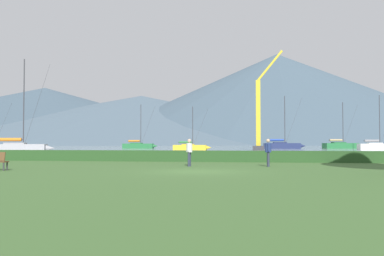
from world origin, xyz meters
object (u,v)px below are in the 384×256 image
object	(u,v)px
sailboat_slip_2	(190,147)
person_seated_viewer	(268,150)
sailboat_slip_4	(377,146)
sailboat_slip_9	(341,145)
sailboat_slip_1	(139,145)
sailboat_slip_5	(282,145)
person_standing_walker	(189,150)
sailboat_slip_7	(19,147)
dock_crane	(259,119)

from	to	relation	value
sailboat_slip_2	person_seated_viewer	distance (m)	52.73
sailboat_slip_4	sailboat_slip_9	xyz separation A→B (m)	(-4.91, 12.01, 0.05)
sailboat_slip_4	sailboat_slip_9	size ratio (longest dim) A/B	1.02
sailboat_slip_1	sailboat_slip_9	distance (m)	47.12
sailboat_slip_5	person_standing_walker	world-z (taller)	sailboat_slip_5
sailboat_slip_2	sailboat_slip_5	size ratio (longest dim) A/B	0.68
sailboat_slip_7	sailboat_slip_5	bearing A→B (deg)	30.85
sailboat_slip_9	person_standing_walker	xyz separation A→B (m)	(-22.87, -78.15, 0.22)
sailboat_slip_2	sailboat_slip_4	world-z (taller)	sailboat_slip_4
person_standing_walker	sailboat_slip_1	bearing A→B (deg)	118.20
sailboat_slip_1	dock_crane	world-z (taller)	dock_crane
dock_crane	sailboat_slip_5	bearing A→B (deg)	75.26
sailboat_slip_1	sailboat_slip_4	xyz separation A→B (m)	(51.72, -6.61, 0.01)
person_seated_viewer	person_standing_walker	world-z (taller)	same
sailboat_slip_1	sailboat_slip_4	world-z (taller)	sailboat_slip_4
sailboat_slip_5	sailboat_slip_9	distance (m)	15.00
sailboat_slip_5	sailboat_slip_7	size ratio (longest dim) A/B	0.89
sailboat_slip_4	dock_crane	xyz separation A→B (m)	(-23.61, -13.64, 4.91)
sailboat_slip_1	sailboat_slip_5	distance (m)	33.21
sailboat_slip_9	dock_crane	bearing A→B (deg)	-142.63
sailboat_slip_7	sailboat_slip_1	bearing A→B (deg)	66.67
sailboat_slip_4	dock_crane	world-z (taller)	dock_crane
sailboat_slip_7	person_seated_viewer	size ratio (longest dim) A/B	8.00
sailboat_slip_1	sailboat_slip_9	bearing A→B (deg)	3.36
sailboat_slip_2	sailboat_slip_4	size ratio (longest dim) A/B	0.72
sailboat_slip_2	person_seated_viewer	bearing A→B (deg)	-77.89
sailboat_slip_1	sailboat_slip_5	world-z (taller)	sailboat_slip_5
sailboat_slip_2	sailboat_slip_7	xyz separation A→B (m)	(-20.92, -21.24, 0.17)
person_standing_walker	sailboat_slip_4	bearing A→B (deg)	77.21
sailboat_slip_1	person_standing_walker	bearing A→B (deg)	-75.01
sailboat_slip_2	dock_crane	bearing A→B (deg)	2.02
sailboat_slip_4	person_standing_walker	bearing A→B (deg)	-118.21
sailboat_slip_7	person_seated_viewer	xyz separation A→B (m)	(33.79, -29.89, 0.23)
sailboat_slip_7	person_seated_viewer	distance (m)	45.11
sailboat_slip_9	person_standing_walker	bearing A→B (deg)	-122.86
sailboat_slip_1	person_seated_viewer	distance (m)	77.71
sailboat_slip_7	dock_crane	world-z (taller)	dock_crane
sailboat_slip_2	sailboat_slip_7	bearing A→B (deg)	-136.58
person_seated_viewer	person_standing_walker	xyz separation A→B (m)	(-4.67, -0.50, 0.00)
sailboat_slip_4	sailboat_slip_7	bearing A→B (deg)	-153.28
sailboat_slip_1	person_standing_walker	size ratio (longest dim) A/B	6.27
sailboat_slip_1	sailboat_slip_2	distance (m)	26.34
person_standing_walker	dock_crane	world-z (taller)	dock_crane
dock_crane	person_seated_viewer	bearing A→B (deg)	-89.45
sailboat_slip_1	dock_crane	size ratio (longest dim) A/B	0.58
sailboat_slip_4	person_standing_walker	xyz separation A→B (m)	(-27.78, -66.15, 0.28)
person_seated_viewer	sailboat_slip_4	bearing A→B (deg)	64.80
sailboat_slip_9	dock_crane	distance (m)	32.11
sailboat_slip_7	person_standing_walker	distance (m)	42.09
sailboat_slip_9	sailboat_slip_2	bearing A→B (deg)	-156.06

